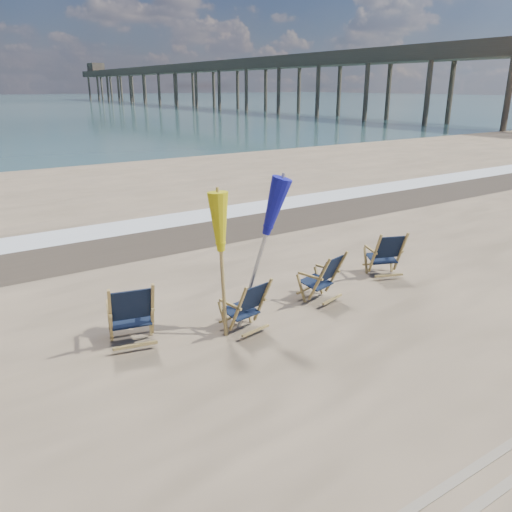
# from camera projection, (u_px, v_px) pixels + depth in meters

# --- Properties ---
(surf_foam) EXTENTS (200.00, 1.40, 0.01)m
(surf_foam) POSITION_uv_depth(u_px,v_px,m) (131.00, 226.00, 13.38)
(surf_foam) COLOR silver
(surf_foam) RESTS_ON ground
(wet_sand_strip) EXTENTS (200.00, 2.60, 0.00)m
(wet_sand_strip) POSITION_uv_depth(u_px,v_px,m) (153.00, 240.00, 12.19)
(wet_sand_strip) COLOR #42362A
(wet_sand_strip) RESTS_ON ground
(beach_chair_0) EXTENTS (0.81, 0.88, 1.04)m
(beach_chair_0) POSITION_uv_depth(u_px,v_px,m) (153.00, 312.00, 7.10)
(beach_chair_0) COLOR black
(beach_chair_0) RESTS_ON ground
(beach_chair_1) EXTENTS (0.67, 0.73, 0.89)m
(beach_chair_1) POSITION_uv_depth(u_px,v_px,m) (263.00, 302.00, 7.61)
(beach_chair_1) COLOR black
(beach_chair_1) RESTS_ON ground
(beach_chair_2) EXTENTS (0.74, 0.79, 0.92)m
(beach_chair_2) POSITION_uv_depth(u_px,v_px,m) (336.00, 274.00, 8.71)
(beach_chair_2) COLOR black
(beach_chair_2) RESTS_ON ground
(beach_chair_3) EXTENTS (0.83, 0.87, 0.97)m
(beach_chair_3) POSITION_uv_depth(u_px,v_px,m) (401.00, 254.00, 9.68)
(beach_chair_3) COLOR black
(beach_chair_3) RESTS_ON ground
(umbrella_yellow) EXTENTS (0.30, 0.30, 2.16)m
(umbrella_yellow) POSITION_uv_depth(u_px,v_px,m) (221.00, 230.00, 7.05)
(umbrella_yellow) COLOR tan
(umbrella_yellow) RESTS_ON ground
(umbrella_blue) EXTENTS (0.30, 0.30, 2.41)m
(umbrella_blue) POSITION_uv_depth(u_px,v_px,m) (258.00, 211.00, 7.14)
(umbrella_blue) COLOR #A5A5AD
(umbrella_blue) RESTS_ON ground
(fishing_pier) EXTENTS (4.40, 140.00, 9.30)m
(fishing_pier) POSITION_uv_depth(u_px,v_px,m) (210.00, 79.00, 83.57)
(fishing_pier) COLOR brown
(fishing_pier) RESTS_ON ground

